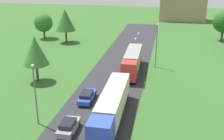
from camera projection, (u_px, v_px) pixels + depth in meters
The scene contains 11 objects.
truck_second at pixel (112, 105), 33.77m from camera, with size 2.76×14.85×3.56m.
truck_third at pixel (132, 61), 50.08m from camera, with size 2.82×12.79×3.57m.
car_third at pixel (68, 126), 31.76m from camera, with size 1.80×4.01×1.50m.
car_fourth at pixel (87, 96), 39.34m from camera, with size 1.83×4.62×1.39m.
lamppost_second at pixel (35, 91), 32.52m from camera, with size 0.36×0.36×7.57m.
lamppost_third at pixel (157, 43), 51.72m from camera, with size 0.36×0.36×8.25m.
tree_birch at pixel (35, 51), 44.87m from camera, with size 4.22×4.22×7.55m.
tree_pine at pixel (65, 20), 68.97m from camera, with size 4.82×4.82×8.29m.
tree_elm at pixel (43, 23), 73.65m from camera, with size 4.78×4.78×6.51m.
tree_lime at pixel (224, 22), 70.99m from camera, with size 5.44×5.44×7.55m.
distant_building at pixel (182, 9), 99.25m from camera, with size 15.57×8.63×7.87m, color #9E846B.
Camera 1 is at (8.27, 1.25, 17.71)m, focal length 45.19 mm.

